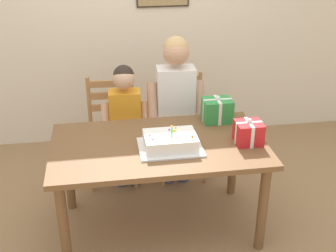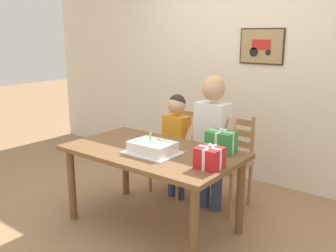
# 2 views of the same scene
# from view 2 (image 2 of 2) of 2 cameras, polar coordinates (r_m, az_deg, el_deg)

# --- Properties ---
(ground_plane) EXTENTS (20.00, 20.00, 0.00)m
(ground_plane) POSITION_cam_2_polar(r_m,az_deg,el_deg) (3.51, -2.30, -15.03)
(ground_plane) COLOR #997551
(back_wall) EXTENTS (6.40, 0.11, 2.60)m
(back_wall) POSITION_cam_2_polar(r_m,az_deg,el_deg) (4.45, 11.13, 8.56)
(back_wall) COLOR silver
(back_wall) RESTS_ON ground
(dining_table) EXTENTS (1.52, 0.87, 0.73)m
(dining_table) POSITION_cam_2_polar(r_m,az_deg,el_deg) (3.25, -2.41, -5.20)
(dining_table) COLOR brown
(dining_table) RESTS_ON ground
(birthday_cake) EXTENTS (0.44, 0.34, 0.19)m
(birthday_cake) POSITION_cam_2_polar(r_m,az_deg,el_deg) (3.10, -2.39, -3.38)
(birthday_cake) COLOR silver
(birthday_cake) RESTS_ON dining_table
(gift_box_red_large) EXTENTS (0.19, 0.18, 0.19)m
(gift_box_red_large) POSITION_cam_2_polar(r_m,az_deg,el_deg) (2.78, 6.44, -4.87)
(gift_box_red_large) COLOR red
(gift_box_red_large) RESTS_ON dining_table
(gift_box_beside_cake) EXTENTS (0.23, 0.19, 0.21)m
(gift_box_beside_cake) POSITION_cam_2_polar(r_m,az_deg,el_deg) (3.16, 8.20, -2.40)
(gift_box_beside_cake) COLOR #2D8E42
(gift_box_beside_cake) RESTS_ON dining_table
(chair_left) EXTENTS (0.44, 0.44, 0.92)m
(chair_left) POSITION_cam_2_polar(r_m,az_deg,el_deg) (4.07, 1.38, -3.66)
(chair_left) COLOR #A87A4C
(chair_left) RESTS_ON ground
(chair_right) EXTENTS (0.44, 0.44, 0.92)m
(chair_right) POSITION_cam_2_polar(r_m,az_deg,el_deg) (3.76, 9.09, -5.36)
(chair_right) COLOR #A87A4C
(chair_right) RESTS_ON ground
(child_older) EXTENTS (0.49, 0.28, 1.33)m
(child_older) POSITION_cam_2_polar(r_m,az_deg,el_deg) (3.56, 6.83, -0.64)
(child_older) COLOR #38426B
(child_older) RESTS_ON ground
(child_younger) EXTENTS (0.41, 0.24, 1.11)m
(child_younger) POSITION_cam_2_polar(r_m,az_deg,el_deg) (3.82, 1.29, -1.60)
(child_younger) COLOR #38426B
(child_younger) RESTS_ON ground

